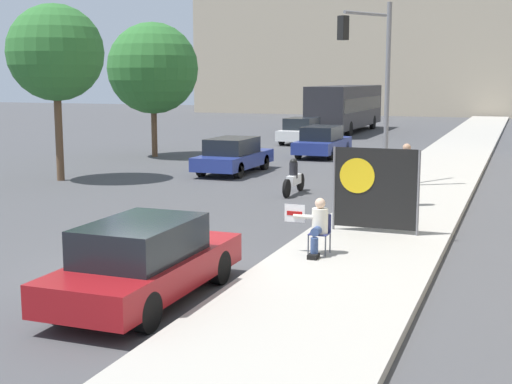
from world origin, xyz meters
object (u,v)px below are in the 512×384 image
traffic_light_pole (371,66)px  motorcycle_on_road (294,179)px  car_on_road_nearest (233,155)px  car_on_road_distant (302,131)px  car_on_road_midblock (323,141)px  street_tree_midblock (153,68)px  pedestrian_behind (406,174)px  street_tree_near_curb (55,53)px  city_bus_on_road (346,106)px  protest_banner (375,188)px  jogger_on_sidewalk (366,190)px  parked_car_curbside (145,261)px  seated_protester (318,225)px

traffic_light_pole → motorcycle_on_road: (-2.06, -2.09, -3.69)m
car_on_road_nearest → car_on_road_distant: size_ratio=1.04×
car_on_road_midblock → street_tree_midblock: 8.97m
pedestrian_behind → street_tree_near_curb: 13.77m
car_on_road_midblock → city_bus_on_road: 16.04m
protest_banner → city_bus_on_road: 34.06m
jogger_on_sidewalk → protest_banner: 1.11m
jogger_on_sidewalk → car_on_road_midblock: size_ratio=0.35×
city_bus_on_road → parked_car_curbside: bearing=-81.3°
motorcycle_on_road → street_tree_near_curb: (-9.20, -0.04, 4.20)m
pedestrian_behind → motorcycle_on_road: bearing=10.0°
seated_protester → motorcycle_on_road: (-3.17, 8.29, -0.28)m
pedestrian_behind → motorcycle_on_road: (-3.96, 1.83, -0.57)m
pedestrian_behind → city_bus_on_road: (-8.79, 29.03, 0.79)m
pedestrian_behind → city_bus_on_road: city_bus_on_road is taller
traffic_light_pole → motorcycle_on_road: bearing=-134.5°
car_on_road_distant → street_tree_midblock: (-4.68, -9.40, 3.53)m
traffic_light_pole → car_on_road_distant: size_ratio=1.36×
jogger_on_sidewalk → car_on_road_distant: 24.17m
car_on_road_midblock → city_bus_on_road: city_bus_on_road is taller
traffic_light_pole → street_tree_midblock: size_ratio=0.94×
parked_car_curbside → street_tree_midblock: bearing=118.3°
protest_banner → car_on_road_distant: 25.27m
car_on_road_distant → traffic_light_pole: bearing=-65.4°
pedestrian_behind → car_on_road_distant: (-9.14, 19.70, -0.35)m
seated_protester → traffic_light_pole: bearing=101.8°
jogger_on_sidewalk → street_tree_near_curb: street_tree_near_curb is taller
city_bus_on_road → traffic_light_pole: bearing=-74.7°
seated_protester → jogger_on_sidewalk: size_ratio=0.71×
protest_banner → street_tree_midblock: street_tree_midblock is taller
street_tree_near_curb → protest_banner: bearing=-23.5°
car_on_road_nearest → jogger_on_sidewalk: bearing=-50.6°
car_on_road_distant → city_bus_on_road: (0.35, 9.33, 1.13)m
traffic_light_pole → parked_car_curbside: size_ratio=1.38×
jogger_on_sidewalk → city_bus_on_road: 32.98m
street_tree_midblock → seated_protester: bearing=-52.1°
city_bus_on_road → motorcycle_on_road: city_bus_on_road is taller
car_on_road_distant → motorcycle_on_road: bearing=-73.8°
parked_car_curbside → motorcycle_on_road: 11.96m
seated_protester → motorcycle_on_road: 8.88m
pedestrian_behind → car_on_road_nearest: pedestrian_behind is taller
pedestrian_behind → city_bus_on_road: 30.34m
street_tree_near_curb → seated_protester: bearing=-33.7°
street_tree_near_curb → car_on_road_midblock: bearing=58.5°
street_tree_midblock → parked_car_curbside: bearing=-61.7°
street_tree_near_curb → pedestrian_behind: bearing=-7.7°
pedestrian_behind → car_on_road_distant: pedestrian_behind is taller
car_on_road_nearest → parked_car_curbside: bearing=-72.6°
car_on_road_midblock → pedestrian_behind: bearing=-65.2°
car_on_road_nearest → seated_protester: bearing=-60.5°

